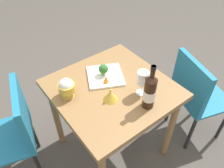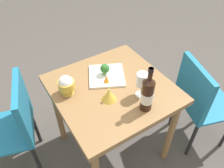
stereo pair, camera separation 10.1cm
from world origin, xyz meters
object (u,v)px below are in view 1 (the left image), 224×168
chair_near_window (16,128)px  wine_bottle (150,91)px  chair_by_wall (195,92)px  carrot_garnish_left (106,79)px  wine_glass (143,78)px  rice_bowl_lid (110,95)px  broccoli_floret (103,69)px  rice_bowl (67,87)px  serving_plate (105,76)px

chair_near_window → wine_bottle: size_ratio=2.69×
chair_by_wall → carrot_garnish_left: size_ratio=14.76×
chair_near_window → wine_glass: (-0.42, -0.76, 0.34)m
rice_bowl_lid → broccoli_floret: (0.22, -0.10, 0.03)m
wine_bottle → broccoli_floret: wine_bottle is taller
chair_by_wall → rice_bowl_lid: size_ratio=8.50×
wine_bottle → rice_bowl: wine_bottle is taller
chair_near_window → chair_by_wall: (-0.53, -1.28, 0.00)m
serving_plate → rice_bowl_lid: bearing=152.5°
chair_by_wall → rice_bowl: 1.04m
wine_bottle → wine_glass: (0.11, -0.05, 0.01)m
rice_bowl_lid → carrot_garnish_left: bearing=-25.5°
serving_plate → broccoli_floret: 0.06m
wine_bottle → serving_plate: (0.39, 0.05, -0.12)m
wine_glass → serving_plate: size_ratio=0.53×
serving_plate → broccoli_floret: (0.01, 0.01, 0.06)m
wine_bottle → serving_plate: 0.41m
chair_by_wall → wine_glass: bearing=-84.4°
wine_glass → rice_bowl_lid: bearing=69.3°
chair_by_wall → wine_glass: (0.11, 0.51, 0.34)m
rice_bowl → broccoli_floret: bearing=-86.9°
chair_near_window → rice_bowl: bearing=-96.2°
broccoli_floret → carrot_garnish_left: (-0.08, 0.03, -0.02)m
chair_by_wall → broccoli_floret: bearing=-105.4°
chair_near_window → serving_plate: size_ratio=2.53×
rice_bowl_lid → rice_bowl: bearing=45.3°
rice_bowl_lid → broccoli_floret: size_ratio=1.17×
chair_near_window → wine_glass: 0.94m
chair_near_window → chair_by_wall: 1.38m
chair_near_window → rice_bowl_lid: (-0.34, -0.56, 0.25)m
wine_glass → carrot_garnish_left: (0.21, 0.13, -0.08)m
carrot_garnish_left → wine_bottle: bearing=-164.6°
wine_glass → serving_plate: 0.32m
broccoli_floret → carrot_garnish_left: broccoli_floret is taller
wine_glass → chair_by_wall: bearing=-102.5°
rice_bowl_lid → broccoli_floret: bearing=-25.0°
chair_by_wall → carrot_garnish_left: chair_by_wall is taller
chair_by_wall → serving_plate: bearing=-104.8°
serving_plate → chair_by_wall: bearing=-122.9°
wine_bottle → carrot_garnish_left: (0.32, 0.09, -0.08)m
chair_near_window → wine_bottle: 0.95m
wine_glass → rice_bowl_lid: (0.08, 0.20, -0.09)m
broccoli_floret → carrot_garnish_left: size_ratio=1.49×
wine_bottle → carrot_garnish_left: 0.34m
chair_near_window → rice_bowl_lid: 0.71m
wine_bottle → carrot_garnish_left: size_ratio=5.48×
carrot_garnish_left → chair_by_wall: bearing=-116.9°
rice_bowl_lid → carrot_garnish_left: rice_bowl_lid is taller
wine_glass → broccoli_floret: wine_glass is taller
rice_bowl → rice_bowl_lid: size_ratio=1.42×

